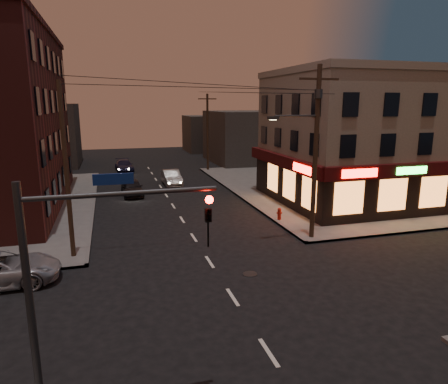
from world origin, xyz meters
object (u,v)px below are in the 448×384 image
object	(u,v)px
sedan_far	(124,166)
fire_hydrant	(279,213)
sedan_mid	(171,178)
sedan_near	(132,187)

from	to	relation	value
sedan_far	fire_hydrant	xyz separation A→B (m)	(9.44, -24.48, -0.08)
sedan_far	fire_hydrant	size ratio (longest dim) A/B	5.60
sedan_mid	sedan_far	world-z (taller)	sedan_mid
sedan_mid	sedan_far	distance (m)	10.63
fire_hydrant	sedan_far	bearing A→B (deg)	111.09
sedan_mid	fire_hydrant	xyz separation A→B (m)	(5.22, -14.72, -0.14)
sedan_far	fire_hydrant	world-z (taller)	sedan_far
sedan_near	sedan_mid	world-z (taller)	sedan_mid
sedan_far	fire_hydrant	distance (m)	26.24
sedan_far	sedan_near	bearing A→B (deg)	-93.19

